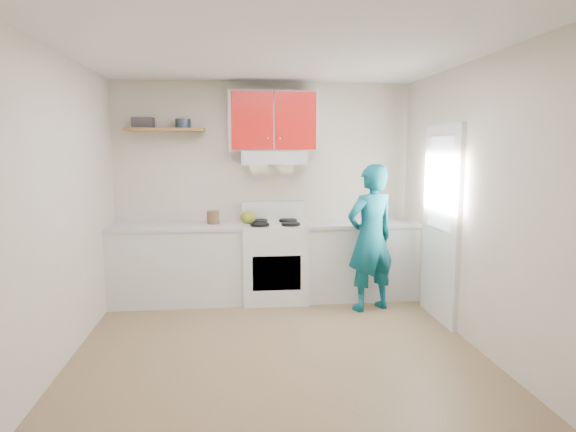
{
  "coord_description": "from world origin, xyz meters",
  "views": [
    {
      "loc": [
        -0.38,
        -4.22,
        1.8
      ],
      "look_at": [
        0.15,
        0.55,
        1.15
      ],
      "focal_mm": 31.05,
      "sensor_mm": 36.0,
      "label": 1
    }
  ],
  "objects": [
    {
      "name": "floor",
      "position": [
        0.0,
        0.0,
        0.0
      ],
      "size": [
        3.8,
        3.8,
        0.0
      ],
      "primitive_type": "plane",
      "color": "brown",
      "rests_on": "ground"
    },
    {
      "name": "ceiling",
      "position": [
        0.0,
        0.0,
        2.6
      ],
      "size": [
        3.6,
        3.8,
        0.04
      ],
      "primitive_type": "cube",
      "color": "white",
      "rests_on": "floor"
    },
    {
      "name": "back_wall",
      "position": [
        0.0,
        1.9,
        1.3
      ],
      "size": [
        3.6,
        0.04,
        2.6
      ],
      "primitive_type": "cube",
      "color": "beige",
      "rests_on": "floor"
    },
    {
      "name": "front_wall",
      "position": [
        0.0,
        -1.9,
        1.3
      ],
      "size": [
        3.6,
        0.04,
        2.6
      ],
      "primitive_type": "cube",
      "color": "beige",
      "rests_on": "floor"
    },
    {
      "name": "left_wall",
      "position": [
        -1.8,
        0.0,
        1.3
      ],
      "size": [
        0.04,
        3.8,
        2.6
      ],
      "primitive_type": "cube",
      "color": "beige",
      "rests_on": "floor"
    },
    {
      "name": "right_wall",
      "position": [
        1.8,
        0.0,
        1.3
      ],
      "size": [
        0.04,
        3.8,
        2.6
      ],
      "primitive_type": "cube",
      "color": "beige",
      "rests_on": "floor"
    },
    {
      "name": "door",
      "position": [
        1.78,
        0.7,
        1.02
      ],
      "size": [
        0.05,
        0.85,
        2.05
      ],
      "primitive_type": "cube",
      "color": "white",
      "rests_on": "floor"
    },
    {
      "name": "door_glass",
      "position": [
        1.75,
        0.7,
        1.45
      ],
      "size": [
        0.01,
        0.55,
        0.95
      ],
      "primitive_type": "cube",
      "color": "white",
      "rests_on": "door"
    },
    {
      "name": "counter_left",
      "position": [
        -1.04,
        1.6,
        0.45
      ],
      "size": [
        1.52,
        0.6,
        0.9
      ],
      "primitive_type": "cube",
      "color": "silver",
      "rests_on": "floor"
    },
    {
      "name": "counter_right",
      "position": [
        1.14,
        1.6,
        0.45
      ],
      "size": [
        1.32,
        0.6,
        0.9
      ],
      "primitive_type": "cube",
      "color": "silver",
      "rests_on": "floor"
    },
    {
      "name": "stove",
      "position": [
        0.1,
        1.57,
        0.46
      ],
      "size": [
        0.76,
        0.65,
        0.92
      ],
      "primitive_type": "cube",
      "color": "white",
      "rests_on": "floor"
    },
    {
      "name": "range_hood",
      "position": [
        0.1,
        1.68,
        1.7
      ],
      "size": [
        0.76,
        0.44,
        0.15
      ],
      "primitive_type": "cube",
      "color": "silver",
      "rests_on": "back_wall"
    },
    {
      "name": "upper_cabinets",
      "position": [
        0.1,
        1.73,
        2.12
      ],
      "size": [
        1.02,
        0.33,
        0.7
      ],
      "primitive_type": "cube",
      "color": "red",
      "rests_on": "back_wall"
    },
    {
      "name": "shelf",
      "position": [
        -1.15,
        1.75,
        2.02
      ],
      "size": [
        0.9,
        0.3,
        0.04
      ],
      "primitive_type": "cube",
      "color": "brown",
      "rests_on": "back_wall"
    },
    {
      "name": "books",
      "position": [
        -1.4,
        1.78,
        2.1
      ],
      "size": [
        0.25,
        0.18,
        0.12
      ],
      "primitive_type": "cube",
      "rotation": [
        0.0,
        0.0,
        -0.06
      ],
      "color": "#3B3439",
      "rests_on": "shelf"
    },
    {
      "name": "tin",
      "position": [
        -0.95,
        1.77,
        2.09
      ],
      "size": [
        0.23,
        0.23,
        0.11
      ],
      "primitive_type": "cylinder",
      "rotation": [
        0.0,
        0.0,
        0.37
      ],
      "color": "#333D4C",
      "rests_on": "shelf"
    },
    {
      "name": "kettle",
      "position": [
        -0.21,
        1.63,
        1.0
      ],
      "size": [
        0.24,
        0.24,
        0.16
      ],
      "primitive_type": "ellipsoid",
      "rotation": [
        0.0,
        0.0,
        0.43
      ],
      "color": "olive",
      "rests_on": "stove"
    },
    {
      "name": "crock",
      "position": [
        -0.62,
        1.65,
        0.99
      ],
      "size": [
        0.19,
        0.19,
        0.18
      ],
      "primitive_type": "cylinder",
      "rotation": [
        0.0,
        0.0,
        0.34
      ],
      "color": "brown",
      "rests_on": "counter_left"
    },
    {
      "name": "cutting_board",
      "position": [
        0.81,
        1.59,
        0.91
      ],
      "size": [
        0.36,
        0.29,
        0.02
      ],
      "primitive_type": "cube",
      "rotation": [
        0.0,
        0.0,
        -0.14
      ],
      "color": "olive",
      "rests_on": "counter_right"
    },
    {
      "name": "silicone_mat",
      "position": [
        1.45,
        1.57,
        0.9
      ],
      "size": [
        0.33,
        0.3,
        0.01
      ],
      "primitive_type": "cube",
      "rotation": [
        0.0,
        0.0,
        0.29
      ],
      "color": "#B01212",
      "rests_on": "counter_right"
    },
    {
      "name": "person",
      "position": [
        1.13,
        1.08,
        0.82
      ],
      "size": [
        0.69,
        0.57,
        1.64
      ],
      "primitive_type": "imported",
      "rotation": [
        0.0,
        0.0,
        3.5
      ],
      "color": "#0A5362",
      "rests_on": "floor"
    }
  ]
}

